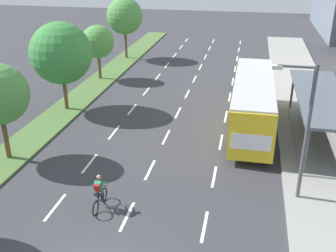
{
  "coord_description": "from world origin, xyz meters",
  "views": [
    {
      "loc": [
        4.8,
        -10.07,
        11.03
      ],
      "look_at": [
        0.31,
        11.66,
        1.2
      ],
      "focal_mm": 42.85,
      "sensor_mm": 36.0,
      "label": 1
    }
  ],
  "objects_px": {
    "median_tree_third": "(61,53)",
    "median_tree_fourth": "(98,42)",
    "bus_shelter": "(323,112)",
    "streetlight": "(304,125)",
    "cyclist": "(99,194)",
    "bus": "(253,99)",
    "median_tree_fifth": "(125,16)"
  },
  "relations": [
    {
      "from": "median_tree_fifth",
      "to": "streetlight",
      "type": "distance_m",
      "value": 28.96
    },
    {
      "from": "bus_shelter",
      "to": "streetlight",
      "type": "distance_m",
      "value": 7.64
    },
    {
      "from": "bus",
      "to": "median_tree_fifth",
      "type": "height_order",
      "value": "median_tree_fifth"
    },
    {
      "from": "cyclist",
      "to": "median_tree_fifth",
      "type": "xyz_separation_m",
      "value": [
        -7.0,
        26.85,
        3.75
      ]
    },
    {
      "from": "bus_shelter",
      "to": "median_tree_third",
      "type": "xyz_separation_m",
      "value": [
        -17.77,
        1.58,
        2.41
      ]
    },
    {
      "from": "cyclist",
      "to": "median_tree_third",
      "type": "height_order",
      "value": "median_tree_third"
    },
    {
      "from": "bus",
      "to": "cyclist",
      "type": "bearing_deg",
      "value": -122.03
    },
    {
      "from": "median_tree_fourth",
      "to": "bus_shelter",
      "type": "bearing_deg",
      "value": -27.46
    },
    {
      "from": "median_tree_third",
      "to": "bus",
      "type": "bearing_deg",
      "value": -2.61
    },
    {
      "from": "bus_shelter",
      "to": "median_tree_third",
      "type": "relative_size",
      "value": 1.66
    },
    {
      "from": "bus",
      "to": "streetlight",
      "type": "height_order",
      "value": "streetlight"
    },
    {
      "from": "median_tree_third",
      "to": "median_tree_fourth",
      "type": "height_order",
      "value": "median_tree_third"
    },
    {
      "from": "bus",
      "to": "median_tree_third",
      "type": "distance_m",
      "value": 13.68
    },
    {
      "from": "bus_shelter",
      "to": "median_tree_fifth",
      "type": "height_order",
      "value": "median_tree_fifth"
    },
    {
      "from": "cyclist",
      "to": "median_tree_fourth",
      "type": "distance_m",
      "value": 20.51
    },
    {
      "from": "cyclist",
      "to": "median_tree_third",
      "type": "distance_m",
      "value": 13.62
    },
    {
      "from": "bus",
      "to": "streetlight",
      "type": "relative_size",
      "value": 1.74
    },
    {
      "from": "bus",
      "to": "median_tree_fourth",
      "type": "distance_m",
      "value": 16.2
    },
    {
      "from": "median_tree_fifth",
      "to": "streetlight",
      "type": "xyz_separation_m",
      "value": [
        15.83,
        -24.24,
        -0.65
      ]
    },
    {
      "from": "streetlight",
      "to": "cyclist",
      "type": "bearing_deg",
      "value": -163.51
    },
    {
      "from": "bus_shelter",
      "to": "median_tree_third",
      "type": "bearing_deg",
      "value": 174.91
    },
    {
      "from": "bus_shelter",
      "to": "median_tree_fifth",
      "type": "distance_m",
      "value": 24.98
    },
    {
      "from": "median_tree_third",
      "to": "streetlight",
      "type": "relative_size",
      "value": 0.98
    },
    {
      "from": "median_tree_fifth",
      "to": "median_tree_third",
      "type": "bearing_deg",
      "value": -89.37
    },
    {
      "from": "median_tree_third",
      "to": "cyclist",
      "type": "bearing_deg",
      "value": -58.77
    },
    {
      "from": "bus_shelter",
      "to": "bus",
      "type": "bearing_deg",
      "value": 167.26
    },
    {
      "from": "median_tree_third",
      "to": "median_tree_fifth",
      "type": "xyz_separation_m",
      "value": [
        -0.17,
        15.59,
        0.27
      ]
    },
    {
      "from": "median_tree_third",
      "to": "median_tree_fourth",
      "type": "xyz_separation_m",
      "value": [
        -0.28,
        7.8,
        -0.82
      ]
    },
    {
      "from": "cyclist",
      "to": "median_tree_fourth",
      "type": "relative_size",
      "value": 0.38
    },
    {
      "from": "median_tree_third",
      "to": "streetlight",
      "type": "xyz_separation_m",
      "value": [
        15.66,
        -8.65,
        -0.39
      ]
    },
    {
      "from": "cyclist",
      "to": "median_tree_fourth",
      "type": "xyz_separation_m",
      "value": [
        -7.11,
        19.06,
        2.67
      ]
    },
    {
      "from": "bus",
      "to": "streetlight",
      "type": "distance_m",
      "value": 8.52
    }
  ]
}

